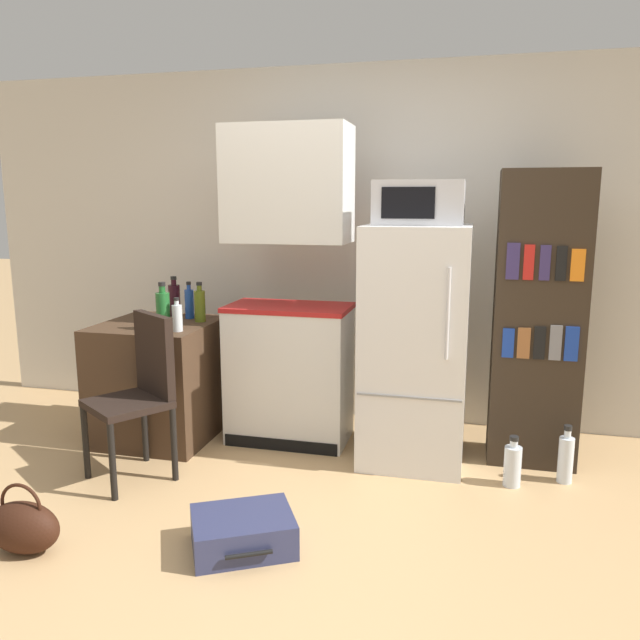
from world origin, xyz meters
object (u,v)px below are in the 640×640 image
Objects in this scene: bottle_olive_oil at (200,305)px; bottle_wine_dark at (174,299)px; microwave at (419,203)px; bottle_clear_short at (177,317)px; chair at (141,383)px; handbag at (23,527)px; suitcase_large_flat at (243,532)px; bottle_blue_soda at (189,303)px; water_bottle_middle at (513,465)px; side_table at (160,380)px; water_bottle_front at (566,458)px; refrigerator at (415,345)px; bookshelf at (538,320)px; bottle_green_tall at (163,310)px; kitchen_hutch at (289,300)px.

bottle_wine_dark is (-0.27, 0.17, 0.00)m from bottle_olive_oil.
microwave reaches higher than bottle_olive_oil.
bottle_clear_short reaches higher than chair.
handbag is (-0.17, -1.58, -0.77)m from bottle_olive_oil.
chair is at bearing 115.66° from suitcase_large_flat.
bottle_blue_soda is 2.31m from water_bottle_middle.
side_table is 1.54× the size of microwave.
water_bottle_front reaches higher than water_bottle_middle.
microwave is 1.91m from chair.
bottle_olive_oil reaches higher than water_bottle_front.
microwave is at bearing 10.34° from bottle_clear_short.
refrigerator is 1.57m from bottle_blue_soda.
side_table is 3.09× the size of bottle_blue_soda.
bottle_wine_dark is at bearing 92.74° from side_table.
bookshelf reaches higher than bottle_olive_oil.
side_table is 2.60× the size of bottle_green_tall.
kitchen_hutch is 0.89m from bottle_wine_dark.
handbag is at bearing -115.69° from kitchen_hutch.
refrigerator is 0.85m from microwave.
kitchen_hutch is at bearing 69.03° from suitcase_large_flat.
bookshelf is 6.93× the size of bottle_blue_soda.
kitchen_hutch is 6.95× the size of water_bottle_middle.
bottle_green_tall is 1.10× the size of bottle_wine_dark.
bottle_green_tall is 0.89× the size of water_bottle_front.
bookshelf is (0.71, 0.15, -0.69)m from microwave.
water_bottle_middle is at bearing -9.44° from bottle_olive_oil.
kitchen_hutch is 0.72m from bottle_clear_short.
water_bottle_middle is at bearing -0.35° from bottle_clear_short.
water_bottle_front is (2.37, 0.48, -0.41)m from chair.
bottle_olive_oil reaches higher than side_table.
water_bottle_front is (1.53, 1.09, 0.06)m from suitcase_large_flat.
bottle_green_tall is 2.54m from water_bottle_front.
water_bottle_middle is at bearing -106.21° from bookshelf.
suitcase_large_flat is at bearing -54.40° from bottle_wine_dark.
microwave reaches higher than bottle_blue_soda.
bottle_blue_soda reaches higher than water_bottle_front.
side_table is at bearing 102.65° from suitcase_large_flat.
side_table is 0.58m from bottle_green_tall.
bookshelf is 5.82× the size of bottle_green_tall.
handbag is (-0.12, -0.88, -0.43)m from chair.
bottle_clear_short is (0.27, -0.49, -0.03)m from bottle_wine_dark.
side_table is 1.49m from handbag.
bottle_green_tall reaches higher than water_bottle_front.
bottle_olive_oil is at bearing 89.44° from bottle_clear_short.
chair is (-0.05, -0.70, -0.34)m from bottle_olive_oil.
handbag is at bearing -93.35° from bottle_green_tall.
bottle_clear_short is 1.49m from suitcase_large_flat.
refrigerator is (0.83, -0.11, -0.23)m from kitchen_hutch.
bookshelf is at bearing 10.22° from bottle_green_tall.
refrigerator is 1.63m from chair.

